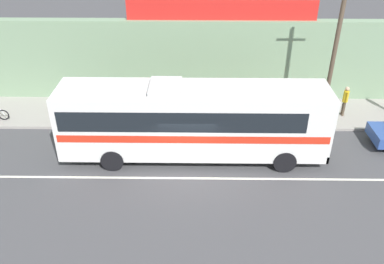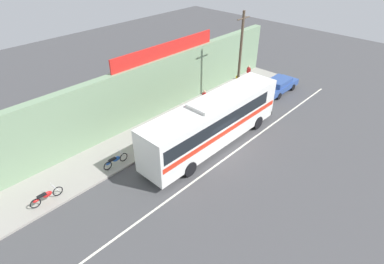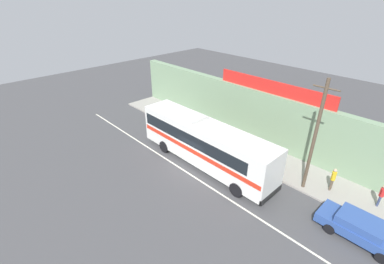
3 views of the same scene
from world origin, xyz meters
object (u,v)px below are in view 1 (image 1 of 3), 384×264
Objects in this scene: utility_pole at (334,52)px; pedestrian_by_curb at (345,99)px; intercity_bus at (191,118)px; pedestrian_far_left at (258,99)px; motorcycle_purple at (75,115)px.

utility_pole reaches higher than pedestrian_by_curb.
utility_pole is at bearing 22.67° from intercity_bus.
pedestrian_by_curb is (4.80, -0.01, 0.03)m from pedestrian_far_left.
pedestrian_by_curb reaches higher than pedestrian_far_left.
utility_pole reaches higher than intercity_bus.
utility_pole is 4.17× the size of motorcycle_purple.
intercity_bus is 5.46m from pedestrian_far_left.
intercity_bus is 1.56× the size of utility_pole.
intercity_bus is at bearing -25.13° from motorcycle_purple.
utility_pole reaches higher than motorcycle_purple.
intercity_bus is 7.04× the size of pedestrian_by_curb.
motorcycle_purple is at bearing 154.87° from intercity_bus.
motorcycle_purple is 10.09m from pedestrian_far_left.
pedestrian_by_curb is at bearing -0.11° from pedestrian_far_left.
pedestrian_far_left reaches higher than motorcycle_purple.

